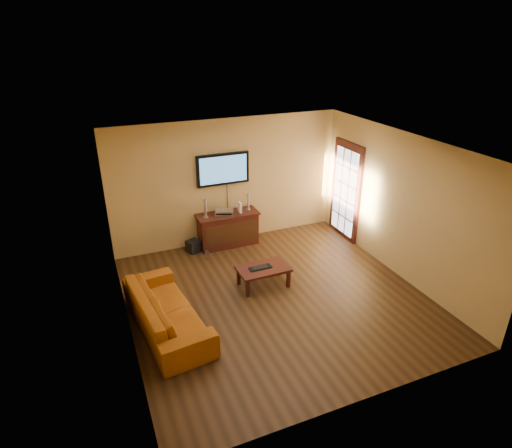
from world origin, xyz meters
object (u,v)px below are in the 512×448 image
coffee_table (263,270)px  av_receiver (224,212)px  speaker_right (248,202)px  subwoofer (193,246)px  keyboard (260,268)px  bottle (207,255)px  game_console (240,207)px  sofa (166,305)px  speaker_left (205,209)px  television (223,169)px  media_console (228,229)px

coffee_table → av_receiver: size_ratio=2.48×
speaker_right → subwoofer: size_ratio=1.44×
subwoofer → keyboard: bearing=-87.5°
speaker_right → bottle: size_ratio=1.68×
coffee_table → speaker_right: speaker_right is taller
coffee_table → game_console: game_console is taller
game_console → keyboard: game_console is taller
sofa → av_receiver: size_ratio=5.76×
speaker_left → speaker_right: 0.97m
television → bottle: size_ratio=5.28×
speaker_left → television: bearing=24.4°
speaker_right → game_console: 0.23m
media_console → bottle: bearing=-144.2°
media_console → sofa: size_ratio=0.61×
bottle → media_console: bearing=35.8°
media_console → bottle: (-0.62, -0.44, -0.27)m
media_console → game_console: bearing=-3.3°
coffee_table → game_console: bearing=83.0°
speaker_left → speaker_right: speaker_left is taller
av_receiver → coffee_table: bearing=-65.2°
sofa → game_console: size_ratio=9.61×
coffee_table → speaker_left: 1.96m
coffee_table → game_console: (0.22, 1.78, 0.53)m
av_receiver → bottle: (-0.55, -0.47, -0.68)m
speaker_right → keyboard: 1.97m
bottle → speaker_right: bearing=23.8°
sofa → bottle: size_ratio=10.11×
coffee_table → keyboard: bearing=176.7°
bottle → subwoofer: bearing=112.7°
sofa → speaker_right: size_ratio=6.01×
television → game_console: bearing=-40.0°
subwoofer → keyboard: 1.96m
subwoofer → bottle: subwoofer is taller
television → media_console: bearing=-90.0°
coffee_table → speaker_left: (-0.54, 1.79, 0.59)m
sofa → game_console: bearing=-49.1°
sofa → av_receiver: (1.76, 2.34, 0.36)m
media_console → television: size_ratio=1.17×
subwoofer → keyboard: keyboard is taller
sofa → subwoofer: size_ratio=8.64×
television → speaker_right: size_ratio=3.14×
media_console → keyboard: (-0.01, -1.79, 0.02)m
television → speaker_left: television is taller
media_console → coffee_table: 1.80m
game_console → keyboard: size_ratio=0.54×
game_console → subwoofer: game_console is taller
television → speaker_right: bearing=-18.9°
media_console → game_console: 0.55m
coffee_table → speaker_left: speaker_left is taller
av_receiver → game_console: game_console is taller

